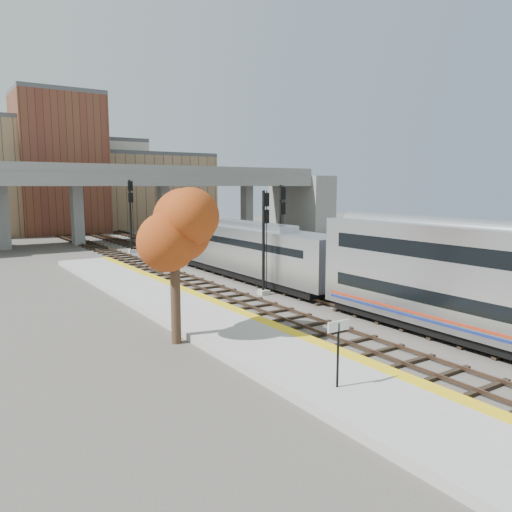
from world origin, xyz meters
TOP-DOWN VIEW (x-y plane):
  - ground at (0.00, 0.00)m, footprint 160.00×160.00m
  - platform at (-7.25, 0.00)m, footprint 4.50×60.00m
  - yellow_strip at (-5.35, 0.00)m, footprint 0.70×60.00m
  - tracks at (0.93, 12.50)m, footprint 10.70×95.00m
  - overpass at (4.92, 45.00)m, footprint 54.00×12.00m
  - buildings_far at (1.26, 66.57)m, footprint 43.00×21.00m
  - parking_lot at (14.00, 28.00)m, footprint 14.00×18.00m
  - locomotive at (1.00, 14.39)m, footprint 3.02×19.05m
  - signal_mast_near at (-1.10, 9.57)m, footprint 0.60×0.64m
  - signal_mast_mid at (3.00, 13.37)m, footprint 0.60×0.64m
  - signal_mast_far at (-1.10, 34.53)m, footprint 0.60×0.64m
  - station_sign at (-7.96, -4.85)m, footprint 0.90×0.08m
  - tree at (-10.03, 3.44)m, footprint 3.60×3.60m
  - car_a at (12.59, 25.31)m, footprint 1.78×3.44m
  - car_b at (13.94, 25.85)m, footprint 1.37×3.30m
  - car_c at (16.36, 28.84)m, footprint 3.16×4.35m

SIDE VIEW (x-z plane):
  - ground at x=0.00m, z-range 0.00..0.00m
  - parking_lot at x=14.00m, z-range 0.00..0.04m
  - tracks at x=0.93m, z-range -0.05..0.20m
  - platform at x=-7.25m, z-range 0.00..0.35m
  - yellow_strip at x=-5.35m, z-range 0.35..0.36m
  - car_b at x=13.94m, z-range 0.04..1.10m
  - car_a at x=12.59m, z-range 0.04..1.16m
  - car_c at x=16.36m, z-range 0.04..1.21m
  - station_sign at x=-7.96m, z-range 0.84..3.12m
  - locomotive at x=1.00m, z-range 0.23..4.33m
  - signal_mast_near at x=-1.10m, z-range -0.09..6.64m
  - signal_mast_mid at x=3.00m, z-range -0.02..7.05m
  - signal_mast_far at x=-1.10m, z-range 0.08..7.73m
  - tree at x=-10.03m, z-range 1.69..8.68m
  - overpass at x=4.92m, z-range 1.06..10.56m
  - buildings_far at x=1.26m, z-range -2.42..18.18m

